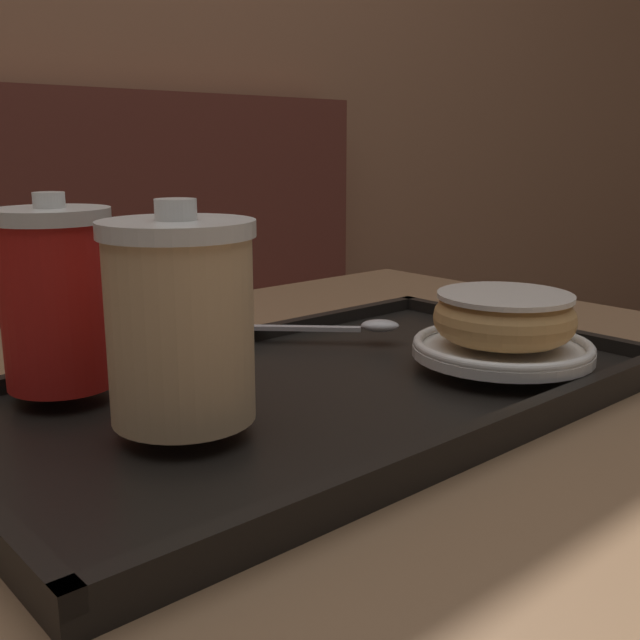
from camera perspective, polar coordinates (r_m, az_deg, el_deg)
booth_bench at (r=1.46m, az=-19.39°, el=-11.08°), size 1.63×0.44×1.00m
cafe_table at (r=0.63m, az=1.08°, el=-20.86°), size 1.00×0.85×0.71m
serving_tray at (r=0.57m, az=0.00°, el=-5.54°), size 0.53×0.30×0.02m
coffee_cup_front at (r=0.46m, az=-10.59°, el=-0.01°), size 0.09×0.09×0.14m
coffee_cup_rear at (r=0.55m, az=-19.42°, el=1.67°), size 0.08×0.08×0.14m
plate_with_chocolate_donut at (r=0.62m, az=13.71°, el=-2.09°), size 0.14×0.14×0.01m
donut_chocolate_glazed at (r=0.62m, az=13.85°, el=0.27°), size 0.11×0.11×0.04m
spoon at (r=0.69m, az=2.94°, el=-0.49°), size 0.11×0.11×0.01m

